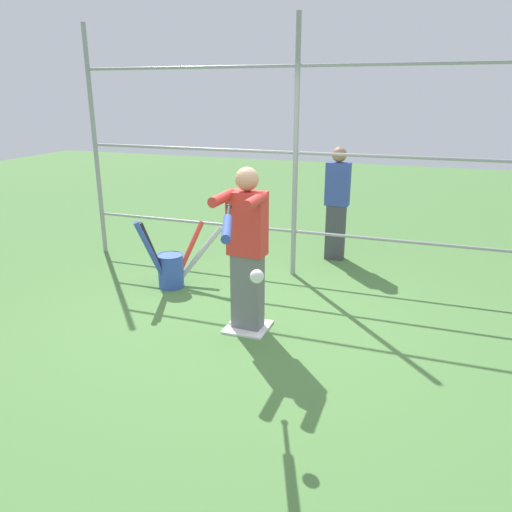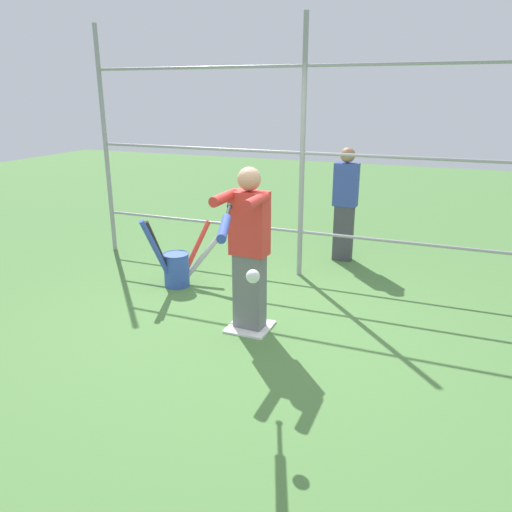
# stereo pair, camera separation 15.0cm
# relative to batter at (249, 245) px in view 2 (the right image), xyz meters

# --- Properties ---
(ground_plane) EXTENTS (24.00, 24.00, 0.00)m
(ground_plane) POSITION_rel_batter_xyz_m (0.00, -0.02, -0.84)
(ground_plane) COLOR #4C7A3D
(home_plate) EXTENTS (0.40, 0.40, 0.02)m
(home_plate) POSITION_rel_batter_xyz_m (0.00, -0.02, -0.83)
(home_plate) COLOR white
(home_plate) RESTS_ON ground
(fence_backstop) EXTENTS (5.61, 0.06, 2.99)m
(fence_backstop) POSITION_rel_batter_xyz_m (0.00, -1.62, 0.66)
(fence_backstop) COLOR #939399
(fence_backstop) RESTS_ON ground
(batter) EXTENTS (0.40, 0.53, 1.55)m
(batter) POSITION_rel_batter_xyz_m (0.00, 0.00, 0.00)
(batter) COLOR slate
(batter) RESTS_ON ground
(baseball_bat_swinging) EXTENTS (0.36, 0.84, 0.08)m
(baseball_bat_swinging) POSITION_rel_batter_xyz_m (-0.19, 0.89, 0.43)
(baseball_bat_swinging) COLOR black
(softball_in_flight) EXTENTS (0.10, 0.10, 0.10)m
(softball_in_flight) POSITION_rel_batter_xyz_m (-0.48, 1.07, 0.14)
(softball_in_flight) COLOR white
(bat_bucket) EXTENTS (0.77, 0.98, 0.86)m
(bat_bucket) POSITION_rel_batter_xyz_m (1.20, -0.72, -0.58)
(bat_bucket) COLOR #3351B2
(bat_bucket) RESTS_ON ground
(bystander_behind_fence) EXTENTS (0.31, 0.19, 1.50)m
(bystander_behind_fence) POSITION_rel_batter_xyz_m (-0.37, -2.39, -0.06)
(bystander_behind_fence) COLOR #3F3F47
(bystander_behind_fence) RESTS_ON ground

